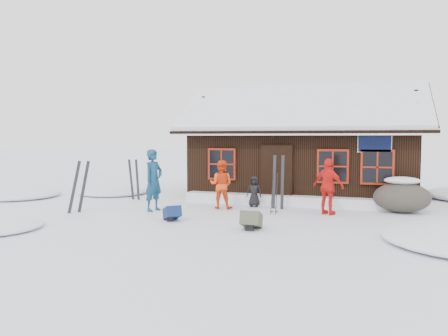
{
  "coord_description": "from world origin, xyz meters",
  "views": [
    {
      "loc": [
        3.91,
        -12.46,
        2.31
      ],
      "look_at": [
        -0.61,
        1.21,
        1.3
      ],
      "focal_mm": 35.0,
      "sensor_mm": 36.0,
      "label": 1
    }
  ],
  "objects_px": {
    "skier_teal": "(154,180)",
    "skier_orange_right": "(328,187)",
    "boulder": "(402,196)",
    "backpack_blue": "(172,215)",
    "skier_orange_left": "(221,184)",
    "ski_poles": "(274,194)",
    "backpack_olive": "(251,223)",
    "ski_pair_left": "(79,187)",
    "skier_crouched": "(254,192)"
  },
  "relations": [
    {
      "from": "skier_orange_right",
      "to": "backpack_olive",
      "type": "height_order",
      "value": "skier_orange_right"
    },
    {
      "from": "skier_orange_right",
      "to": "ski_pair_left",
      "type": "height_order",
      "value": "skier_orange_right"
    },
    {
      "from": "skier_orange_right",
      "to": "backpack_blue",
      "type": "relative_size",
      "value": 3.08
    },
    {
      "from": "skier_orange_right",
      "to": "ski_pair_left",
      "type": "xyz_separation_m",
      "value": [
        -7.3,
        -2.04,
        -0.06
      ]
    },
    {
      "from": "ski_pair_left",
      "to": "backpack_blue",
      "type": "distance_m",
      "value": 3.33
    },
    {
      "from": "skier_crouched",
      "to": "ski_pair_left",
      "type": "relative_size",
      "value": 0.62
    },
    {
      "from": "ski_pair_left",
      "to": "backpack_olive",
      "type": "bearing_deg",
      "value": -37.99
    },
    {
      "from": "skier_orange_right",
      "to": "ski_pair_left",
      "type": "bearing_deg",
      "value": 40.38
    },
    {
      "from": "skier_teal",
      "to": "skier_orange_left",
      "type": "height_order",
      "value": "skier_teal"
    },
    {
      "from": "skier_crouched",
      "to": "backpack_blue",
      "type": "distance_m",
      "value": 3.46
    },
    {
      "from": "skier_crouched",
      "to": "ski_poles",
      "type": "xyz_separation_m",
      "value": [
        0.93,
        -1.21,
        0.09
      ]
    },
    {
      "from": "skier_teal",
      "to": "skier_orange_right",
      "type": "distance_m",
      "value": 5.37
    },
    {
      "from": "boulder",
      "to": "skier_orange_left",
      "type": "bearing_deg",
      "value": -169.59
    },
    {
      "from": "skier_orange_left",
      "to": "backpack_olive",
      "type": "relative_size",
      "value": 2.5
    },
    {
      "from": "boulder",
      "to": "ski_poles",
      "type": "distance_m",
      "value": 3.97
    },
    {
      "from": "ski_poles",
      "to": "backpack_blue",
      "type": "xyz_separation_m",
      "value": [
        -2.5,
        -1.86,
        -0.46
      ]
    },
    {
      "from": "boulder",
      "to": "skier_teal",
      "type": "bearing_deg",
      "value": -164.0
    },
    {
      "from": "skier_orange_right",
      "to": "ski_poles",
      "type": "distance_m",
      "value": 1.62
    },
    {
      "from": "ski_pair_left",
      "to": "ski_poles",
      "type": "height_order",
      "value": "ski_pair_left"
    },
    {
      "from": "ski_pair_left",
      "to": "backpack_blue",
      "type": "relative_size",
      "value": 3.01
    },
    {
      "from": "skier_orange_left",
      "to": "ski_poles",
      "type": "bearing_deg",
      "value": 160.63
    },
    {
      "from": "backpack_blue",
      "to": "backpack_olive",
      "type": "bearing_deg",
      "value": -50.21
    },
    {
      "from": "ski_pair_left",
      "to": "backpack_olive",
      "type": "distance_m",
      "value": 5.73
    },
    {
      "from": "skier_orange_left",
      "to": "skier_crouched",
      "type": "bearing_deg",
      "value": -147.35
    },
    {
      "from": "skier_orange_left",
      "to": "ski_poles",
      "type": "relative_size",
      "value": 1.22
    },
    {
      "from": "skier_crouched",
      "to": "ski_poles",
      "type": "bearing_deg",
      "value": -55.16
    },
    {
      "from": "skier_orange_left",
      "to": "backpack_blue",
      "type": "xyz_separation_m",
      "value": [
        -0.63,
        -2.39,
        -0.64
      ]
    },
    {
      "from": "skier_orange_left",
      "to": "ski_pair_left",
      "type": "height_order",
      "value": "ski_pair_left"
    },
    {
      "from": "skier_teal",
      "to": "ski_poles",
      "type": "xyz_separation_m",
      "value": [
        3.73,
        0.57,
        -0.37
      ]
    },
    {
      "from": "skier_orange_right",
      "to": "skier_orange_left",
      "type": "bearing_deg",
      "value": 23.48
    },
    {
      "from": "boulder",
      "to": "skier_crouched",
      "type": "bearing_deg",
      "value": -175.81
    },
    {
      "from": "ski_pair_left",
      "to": "skier_teal",
      "type": "bearing_deg",
      "value": -4.17
    },
    {
      "from": "skier_orange_left",
      "to": "backpack_olive",
      "type": "height_order",
      "value": "skier_orange_left"
    },
    {
      "from": "backpack_olive",
      "to": "skier_orange_right",
      "type": "bearing_deg",
      "value": 55.58
    },
    {
      "from": "ski_poles",
      "to": "backpack_blue",
      "type": "height_order",
      "value": "ski_poles"
    },
    {
      "from": "backpack_blue",
      "to": "skier_teal",
      "type": "bearing_deg",
      "value": 94.2
    },
    {
      "from": "skier_teal",
      "to": "boulder",
      "type": "distance_m",
      "value": 7.7
    },
    {
      "from": "ski_pair_left",
      "to": "backpack_olive",
      "type": "xyz_separation_m",
      "value": [
        5.65,
        -0.73,
        -0.61
      ]
    },
    {
      "from": "skier_crouched",
      "to": "backpack_blue",
      "type": "height_order",
      "value": "skier_crouched"
    },
    {
      "from": "skier_orange_left",
      "to": "boulder",
      "type": "distance_m",
      "value": 5.62
    },
    {
      "from": "skier_crouched",
      "to": "ski_poles",
      "type": "distance_m",
      "value": 1.53
    },
    {
      "from": "skier_teal",
      "to": "ski_poles",
      "type": "distance_m",
      "value": 3.79
    },
    {
      "from": "backpack_olive",
      "to": "boulder",
      "type": "bearing_deg",
      "value": 42.03
    },
    {
      "from": "ski_pair_left",
      "to": "ski_poles",
      "type": "relative_size",
      "value": 1.28
    },
    {
      "from": "skier_crouched",
      "to": "ski_pair_left",
      "type": "bearing_deg",
      "value": -152.73
    },
    {
      "from": "skier_orange_right",
      "to": "boulder",
      "type": "height_order",
      "value": "skier_orange_right"
    },
    {
      "from": "skier_orange_right",
      "to": "ski_pair_left",
      "type": "distance_m",
      "value": 7.58
    },
    {
      "from": "skier_orange_right",
      "to": "skier_crouched",
      "type": "bearing_deg",
      "value": 7.8
    },
    {
      "from": "ski_poles",
      "to": "backpack_olive",
      "type": "distance_m",
      "value": 2.35
    },
    {
      "from": "skier_orange_right",
      "to": "boulder",
      "type": "relative_size",
      "value": 1.0
    }
  ]
}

